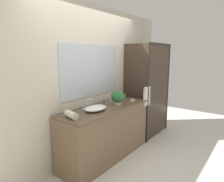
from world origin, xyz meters
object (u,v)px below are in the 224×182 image
object	(u,v)px
faucet	(87,105)
amenity_bottle_conditioner	(125,96)
potted_plant	(118,97)
soap_dish	(133,100)
rolled_towel_near_edge	(71,115)
amenity_bottle_shampoo	(111,101)
amenity_bottle_lotion	(104,102)
sink_basin	(95,108)

from	to	relation	value
faucet	amenity_bottle_conditioner	world-z (taller)	faucet
potted_plant	soap_dish	distance (m)	0.46
rolled_towel_near_edge	amenity_bottle_conditioner	bearing A→B (deg)	4.52
amenity_bottle_conditioner	amenity_bottle_shampoo	distance (m)	0.50
potted_plant	amenity_bottle_conditioner	distance (m)	0.56
faucet	amenity_bottle_lotion	xyz separation A→B (m)	(0.38, -0.04, -0.02)
faucet	amenity_bottle_shampoo	distance (m)	0.54
amenity_bottle_conditioner	faucet	bearing A→B (deg)	177.32
potted_plant	amenity_bottle_lotion	world-z (taller)	potted_plant
soap_dish	amenity_bottle_conditioner	bearing A→B (deg)	71.53
faucet	soap_dish	world-z (taller)	faucet
amenity_bottle_shampoo	amenity_bottle_lotion	bearing A→B (deg)	163.22
faucet	rolled_towel_near_edge	world-z (taller)	faucet
faucet	amenity_bottle_shampoo	world-z (taller)	faucet
potted_plant	amenity_bottle_lotion	bearing A→B (deg)	124.35
amenity_bottle_conditioner	amenity_bottle_shampoo	bearing A→B (deg)	-176.21
amenity_bottle_conditioner	amenity_bottle_lotion	size ratio (longest dim) A/B	0.90
potted_plant	amenity_bottle_shampoo	distance (m)	0.18
faucet	soap_dish	distance (m)	1.00
sink_basin	amenity_bottle_lotion	distance (m)	0.41
sink_basin	soap_dish	world-z (taller)	sink_basin
sink_basin	potted_plant	bearing A→B (deg)	-6.11
sink_basin	soap_dish	bearing A→B (deg)	-4.99
soap_dish	amenity_bottle_shampoo	bearing A→B (deg)	156.84
sink_basin	amenity_bottle_conditioner	world-z (taller)	sink_basin
potted_plant	rolled_towel_near_edge	xyz separation A→B (m)	(-1.00, 0.07, -0.09)
potted_plant	soap_dish	world-z (taller)	potted_plant
sink_basin	soap_dish	distance (m)	0.97
faucet	amenity_bottle_conditioner	size ratio (longest dim) A/B	2.19
amenity_bottle_shampoo	rolled_towel_near_edge	world-z (taller)	amenity_bottle_shampoo
amenity_bottle_conditioner	amenity_bottle_lotion	distance (m)	0.65
soap_dish	amenity_bottle_conditioner	world-z (taller)	amenity_bottle_conditioner
sink_basin	amenity_bottle_conditioner	xyz separation A→B (m)	(1.04, 0.13, -0.00)
soap_dish	amenity_bottle_lotion	world-z (taller)	amenity_bottle_lotion
soap_dish	amenity_bottle_shampoo	distance (m)	0.47
amenity_bottle_lotion	amenity_bottle_conditioner	bearing A→B (deg)	-1.14
amenity_bottle_shampoo	amenity_bottle_lotion	world-z (taller)	amenity_bottle_shampoo
potted_plant	amenity_bottle_shampoo	size ratio (longest dim) A/B	2.48
faucet	rolled_towel_near_edge	xyz separation A→B (m)	(-0.48, -0.17, -0.01)
sink_basin	potted_plant	size ratio (longest dim) A/B	1.61
potted_plant	sink_basin	bearing A→B (deg)	173.89
amenity_bottle_shampoo	sink_basin	bearing A→B (deg)	-169.55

